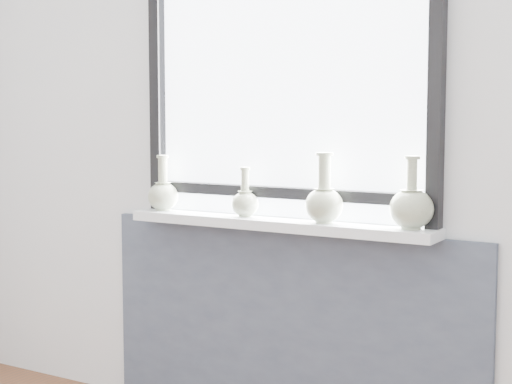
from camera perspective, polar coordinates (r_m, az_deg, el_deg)
The scene contains 8 objects.
back_wall at distance 3.18m, azimuth 2.41°, elevation 5.41°, with size 3.60×0.02×2.60m, color silver.
apron_panel at distance 3.27m, azimuth 2.10°, elevation -10.01°, with size 1.70×0.03×0.86m, color #485265.
windowsill at distance 3.12m, azimuth 1.51°, elevation -2.32°, with size 1.32×0.18×0.04m, color white.
window at distance 3.15m, azimuth 2.10°, elevation 7.98°, with size 1.30×0.06×1.05m.
vase_a at distance 3.41m, azimuth -6.78°, elevation -0.12°, with size 0.13×0.13×0.24m.
vase_b at distance 3.17m, azimuth -0.81°, elevation -0.70°, with size 0.11×0.11×0.20m.
vase_c at distance 2.99m, azimuth 4.97°, elevation -0.66°, with size 0.15×0.15×0.27m.
vase_d at distance 2.87m, azimuth 11.24°, elevation -1.04°, with size 0.16×0.16×0.26m.
Camera 1 is at (1.51, -0.99, 1.30)m, focal length 55.00 mm.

